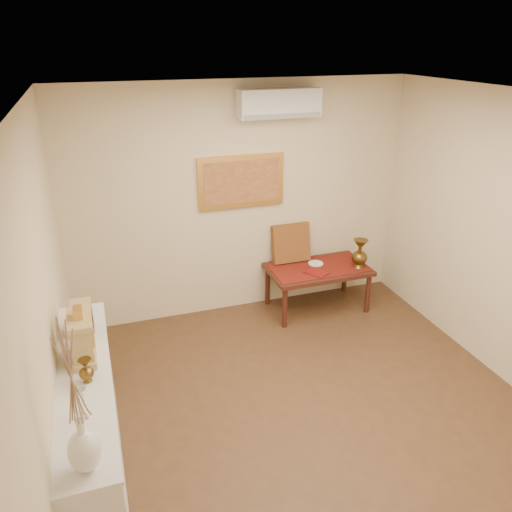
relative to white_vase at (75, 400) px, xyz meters
name	(u,v)px	position (x,y,z in m)	size (l,w,h in m)	color
floor	(318,425)	(1.81, 0.86, -1.45)	(4.50, 4.50, 0.00)	brown
ceiling	(339,104)	(1.81, 0.86, 1.25)	(4.50, 4.50, 0.00)	silver
wall_back	(241,202)	(1.81, 3.11, -0.10)	(4.00, 0.02, 2.70)	beige
wall_left	(47,333)	(-0.19, 0.86, -0.10)	(0.02, 4.50, 2.70)	beige
white_vase	(75,400)	(0.00, 0.00, 0.00)	(0.18, 0.18, 0.93)	white
candlestick	(83,402)	(0.00, 0.44, -0.37)	(0.09, 0.09, 0.20)	silver
brass_urn_small	(86,367)	(0.02, 0.78, -0.35)	(0.10, 0.10, 0.23)	brown
table_cloth	(318,267)	(2.66, 2.74, -0.89)	(1.14, 0.59, 0.01)	maroon
brass_urn_tall	(360,251)	(3.12, 2.58, -0.67)	(0.19, 0.19, 0.43)	brown
plate	(316,263)	(2.67, 2.83, -0.88)	(0.18, 0.18, 0.01)	white
menu	(316,273)	(2.57, 2.59, -0.88)	(0.18, 0.25, 0.01)	maroon
cushion	(291,243)	(2.42, 3.02, -0.65)	(0.47, 0.10, 0.47)	#5B1C12
display_ledge	(93,430)	(-0.01, 0.86, -0.95)	(0.37, 2.02, 0.98)	silver
mantel_clock	(82,337)	(0.01, 1.06, -0.29)	(0.17, 0.36, 0.41)	tan
wooden_chest	(82,318)	(0.01, 1.43, -0.34)	(0.16, 0.21, 0.24)	tan
low_table	(318,272)	(2.66, 2.74, -0.96)	(1.20, 0.70, 0.55)	#431D14
painting	(241,181)	(1.81, 3.08, 0.15)	(1.00, 0.06, 0.60)	gold
ac_unit	(279,103)	(2.21, 2.98, 1.00)	(0.90, 0.25, 0.30)	silver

